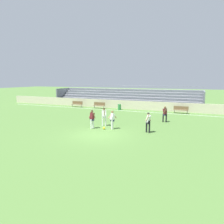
# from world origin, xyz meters

# --- Properties ---
(ground_plane) EXTENTS (160.00, 160.00, 0.00)m
(ground_plane) POSITION_xyz_m (0.00, 0.00, 0.00)
(ground_plane) COLOR #517A38
(field_line_sideline) EXTENTS (44.00, 0.12, 0.01)m
(field_line_sideline) POSITION_xyz_m (0.00, 12.38, 0.00)
(field_line_sideline) COLOR white
(field_line_sideline) RESTS_ON ground
(sideline_wall) EXTENTS (48.00, 0.16, 1.24)m
(sideline_wall) POSITION_xyz_m (0.00, 14.19, 0.62)
(sideline_wall) COLOR beige
(sideline_wall) RESTS_ON ground
(bleacher_stand) EXTENTS (23.63, 4.17, 3.22)m
(bleacher_stand) POSITION_xyz_m (-4.00, 17.17, 1.41)
(bleacher_stand) COLOR #B2B2B7
(bleacher_stand) RESTS_ON ground
(bench_near_wall_gap) EXTENTS (1.80, 0.40, 0.90)m
(bench_near_wall_gap) POSITION_xyz_m (5.06, 13.16, 0.55)
(bench_near_wall_gap) COLOR brown
(bench_near_wall_gap) RESTS_ON ground
(bench_centre_sideline) EXTENTS (1.80, 0.40, 0.90)m
(bench_centre_sideline) POSITION_xyz_m (-6.48, 13.16, 0.55)
(bench_centre_sideline) COLOR brown
(bench_centre_sideline) RESTS_ON ground
(bench_far_left) EXTENTS (1.80, 0.40, 0.90)m
(bench_far_left) POSITION_xyz_m (-10.30, 13.16, 0.55)
(bench_far_left) COLOR brown
(bench_far_left) RESTS_ON ground
(trash_bin) EXTENTS (0.45, 0.45, 0.80)m
(trash_bin) POSITION_xyz_m (-3.16, 12.85, 0.40)
(trash_bin) COLOR #2D7F3D
(trash_bin) RESTS_ON ground
(player_white_trailing_run) EXTENTS (0.72, 0.53, 1.62)m
(player_white_trailing_run) POSITION_xyz_m (0.25, 2.15, 0.96)
(player_white_trailing_run) COLOR white
(player_white_trailing_run) RESTS_ON ground
(player_dark_pressing_high) EXTENTS (0.60, 0.46, 1.64)m
(player_dark_pressing_high) POSITION_xyz_m (-1.48, 1.66, 0.97)
(player_dark_pressing_high) COLOR white
(player_dark_pressing_high) RESTS_ON ground
(player_dark_wide_right) EXTENTS (0.44, 0.63, 1.61)m
(player_dark_wide_right) POSITION_xyz_m (4.01, 6.87, 0.95)
(player_dark_wide_right) COLOR black
(player_dark_wide_right) RESTS_ON ground
(player_white_challenging) EXTENTS (0.44, 0.52, 1.65)m
(player_white_challenging) POSITION_xyz_m (3.39, 2.15, 0.98)
(player_white_challenging) COLOR black
(player_white_challenging) RESTS_ON ground
(player_white_dropping_back) EXTENTS (0.50, 0.63, 1.68)m
(player_white_dropping_back) POSITION_xyz_m (-0.93, 2.96, 1.00)
(player_white_dropping_back) COLOR white
(player_white_dropping_back) RESTS_ON ground
(soccer_ball) EXTENTS (0.22, 0.22, 0.22)m
(soccer_ball) POSITION_xyz_m (-0.36, 1.73, 0.11)
(soccer_ball) COLOR yellow
(soccer_ball) RESTS_ON ground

